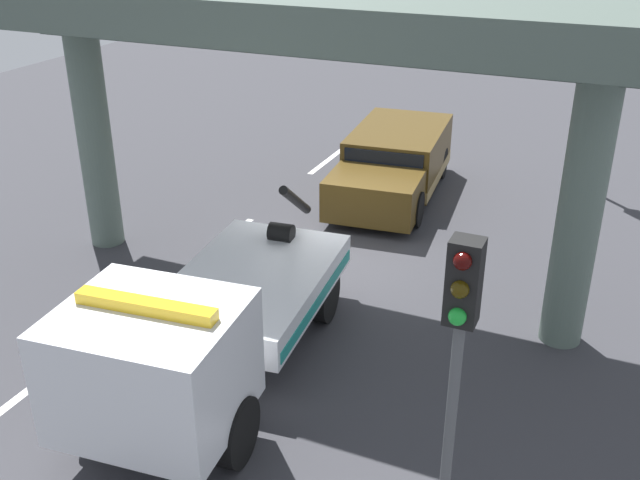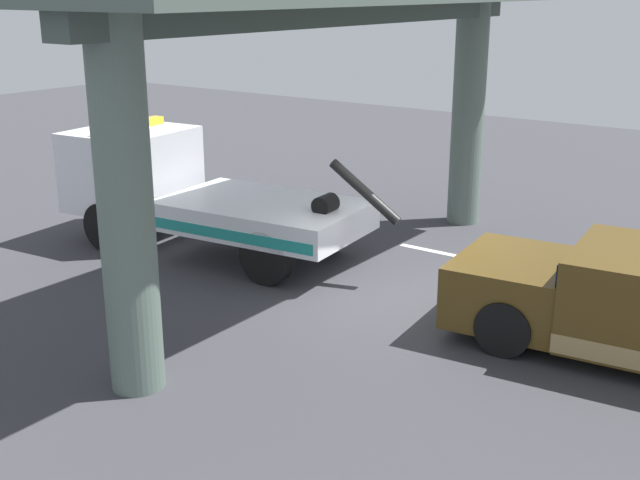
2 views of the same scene
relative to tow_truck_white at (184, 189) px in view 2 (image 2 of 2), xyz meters
The scene contains 5 objects.
ground_plane 5.07m from the tow_truck_white, behind, with size 60.00×40.00×0.10m, color #38383D.
lane_stripe_mid 5.70m from the tow_truck_white, 151.85° to the right, with size 2.60×0.16×0.01m, color silver.
lane_stripe_east 3.09m from the tow_truck_white, 67.54° to the right, with size 2.60×0.16×0.01m, color silver.
tow_truck_white is the anchor object (origin of this frame).
overpass_structure 5.31m from the tow_truck_white, behind, with size 3.60×11.78×5.61m.
Camera 2 is at (-6.60, 11.35, 5.13)m, focal length 44.98 mm.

